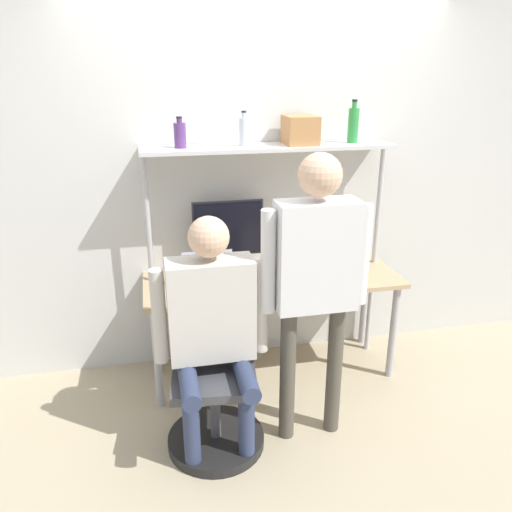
{
  "coord_description": "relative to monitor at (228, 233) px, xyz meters",
  "views": [
    {
      "loc": [
        -0.77,
        -2.71,
        2.05
      ],
      "look_at": [
        -0.22,
        -0.16,
        1.08
      ],
      "focal_mm": 35.0,
      "sensor_mm": 36.0,
      "label": 1
    }
  ],
  "objects": [
    {
      "name": "ground_plane",
      "position": [
        0.27,
        -0.48,
        -1.02
      ],
      "size": [
        12.0,
        12.0,
        0.0
      ],
      "primitive_type": "plane",
      "color": "tan"
    },
    {
      "name": "monitor",
      "position": [
        0.0,
        0.0,
        0.0
      ],
      "size": [
        0.48,
        0.17,
        0.51
      ],
      "color": "#333338",
      "rests_on": "desk"
    },
    {
      "name": "shelf_unit",
      "position": [
        0.27,
        -0.02,
        0.38
      ],
      "size": [
        1.65,
        0.31,
        1.6
      ],
      "color": "silver",
      "rests_on": "ground_plane"
    },
    {
      "name": "wall_back",
      "position": [
        0.27,
        0.17,
        0.33
      ],
      "size": [
        8.0,
        0.06,
        2.7
      ],
      "color": "silver",
      "rests_on": "ground_plane"
    },
    {
      "name": "person_standing",
      "position": [
        0.34,
        -0.85,
        0.06
      ],
      "size": [
        0.6,
        0.23,
        1.68
      ],
      "color": "#4C473D",
      "rests_on": "ground_plane"
    },
    {
      "name": "bottle_purple",
      "position": [
        -0.29,
        -0.02,
        0.66
      ],
      "size": [
        0.08,
        0.08,
        0.19
      ],
      "color": "#593372",
      "rests_on": "shelf_unit"
    },
    {
      "name": "bottle_clear",
      "position": [
        0.11,
        -0.02,
        0.67
      ],
      "size": [
        0.06,
        0.06,
        0.22
      ],
      "color": "silver",
      "rests_on": "shelf_unit"
    },
    {
      "name": "cell_phone",
      "position": [
        0.08,
        -0.3,
        -0.29
      ],
      "size": [
        0.07,
        0.15,
        0.01
      ],
      "color": "black",
      "rests_on": "desk"
    },
    {
      "name": "laptop",
      "position": [
        -0.17,
        -0.26,
        -0.22
      ],
      "size": [
        0.33,
        0.24,
        0.24
      ],
      "color": "#BCBCC1",
      "rests_on": "desk"
    },
    {
      "name": "storage_box",
      "position": [
        0.48,
        -0.02,
        0.67
      ],
      "size": [
        0.2,
        0.24,
        0.18
      ],
      "color": "#B27A47",
      "rests_on": "shelf_unit"
    },
    {
      "name": "office_chair",
      "position": [
        -0.22,
        -0.8,
        -0.73
      ],
      "size": [
        0.56,
        0.56,
        0.94
      ],
      "color": "black",
      "rests_on": "ground_plane"
    },
    {
      "name": "desk",
      "position": [
        0.27,
        -0.16,
        -0.37
      ],
      "size": [
        1.73,
        0.61,
        0.73
      ],
      "color": "tan",
      "rests_on": "ground_plane"
    },
    {
      "name": "person_seated",
      "position": [
        -0.23,
        -0.84,
        -0.2
      ],
      "size": [
        0.62,
        0.47,
        1.37
      ],
      "color": "#2D3856",
      "rests_on": "ground_plane"
    },
    {
      "name": "bottle_green",
      "position": [
        0.84,
        -0.02,
        0.7
      ],
      "size": [
        0.07,
        0.07,
        0.28
      ],
      "color": "#2D8C3F",
      "rests_on": "shelf_unit"
    }
  ]
}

